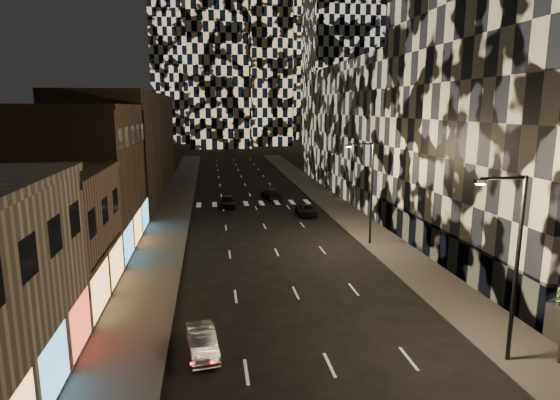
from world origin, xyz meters
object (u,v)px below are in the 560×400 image
object	(u,v)px
streetlight_near	(513,257)
car_dark_midlane	(228,201)
streetlight_far	(369,186)
car_silver_parked	(202,342)
car_dark_oncoming	(271,194)
car_dark_rightlane	(307,210)

from	to	relation	value
streetlight_near	car_dark_midlane	distance (m)	40.08
streetlight_far	car_silver_parked	xyz separation A→B (m)	(-14.40, -17.01, -4.73)
car_dark_oncoming	car_dark_rightlane	bearing A→B (deg)	99.27
car_dark_oncoming	car_dark_rightlane	xyz separation A→B (m)	(2.67, -10.57, -0.09)
car_dark_midlane	car_dark_oncoming	size ratio (longest dim) A/B	0.90
car_silver_parked	car_dark_oncoming	bearing A→B (deg)	70.20
streetlight_far	car_silver_parked	distance (m)	22.78
streetlight_near	car_silver_parked	size ratio (longest dim) A/B	2.37
streetlight_far	car_silver_parked	size ratio (longest dim) A/B	2.37
car_silver_parked	streetlight_near	bearing A→B (deg)	-19.21
streetlight_far	car_dark_midlane	world-z (taller)	streetlight_far
streetlight_near	car_dark_rightlane	world-z (taller)	streetlight_near
car_dark_oncoming	streetlight_near	bearing A→B (deg)	92.70
streetlight_near	car_dark_rightlane	bearing A→B (deg)	95.40
streetlight_far	car_dark_oncoming	world-z (taller)	streetlight_far
streetlight_near	car_dark_oncoming	bearing A→B (deg)	97.61
streetlight_far	car_dark_rightlane	world-z (taller)	streetlight_far
car_silver_parked	car_dark_midlane	bearing A→B (deg)	78.18
streetlight_near	car_dark_rightlane	size ratio (longest dim) A/B	2.06
car_silver_parked	car_dark_oncoming	xyz separation A→B (m)	(8.69, 39.74, 0.07)
car_dark_rightlane	car_silver_parked	bearing A→B (deg)	-110.30
car_dark_midlane	car_silver_parked	bearing A→B (deg)	-92.22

